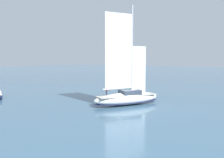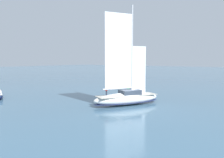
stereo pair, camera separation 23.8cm
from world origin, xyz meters
TOP-DOWN VIEW (x-y plane):
  - ground_plane at (0.00, 0.00)m, footprint 400.00×400.00m
  - sailboat_main at (0.02, -0.01)m, footprint 11.81×8.50m
  - channel_buoy at (10.50, 6.28)m, footprint 1.01×1.01m

SIDE VIEW (x-z plane):
  - ground_plane at x=0.00m, z-range 0.00..0.00m
  - channel_buoy at x=10.50m, z-range -0.20..1.65m
  - sailboat_main at x=0.02m, z-range -6.78..9.26m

